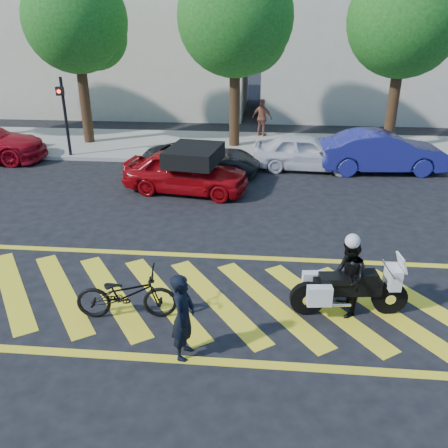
# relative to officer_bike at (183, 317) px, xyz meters

# --- Properties ---
(ground) EXTENTS (90.00, 90.00, 0.00)m
(ground) POSITION_rel_officer_bike_xyz_m (-0.14, 1.76, -0.79)
(ground) COLOR black
(ground) RESTS_ON ground
(sidewalk) EXTENTS (60.00, 5.00, 0.15)m
(sidewalk) POSITION_rel_officer_bike_xyz_m (-0.14, 13.76, -0.72)
(sidewalk) COLOR #9E998E
(sidewalk) RESTS_ON ground
(crosswalk) EXTENTS (12.33, 4.00, 0.01)m
(crosswalk) POSITION_rel_officer_bike_xyz_m (-0.18, 1.76, -0.79)
(crosswalk) COLOR yellow
(crosswalk) RESTS_ON ground
(building_left) EXTENTS (16.00, 8.00, 10.00)m
(building_left) POSITION_rel_officer_bike_xyz_m (-8.14, 22.76, 4.21)
(building_left) COLOR beige
(building_left) RESTS_ON ground
(building_right) EXTENTS (16.00, 8.00, 11.00)m
(building_right) POSITION_rel_officer_bike_xyz_m (8.86, 22.76, 4.71)
(building_right) COLOR beige
(building_right) RESTS_ON ground
(tree_left) EXTENTS (4.20, 4.20, 7.26)m
(tree_left) POSITION_rel_officer_bike_xyz_m (-6.51, 13.83, 4.20)
(tree_left) COLOR black
(tree_left) RESTS_ON ground
(tree_center) EXTENTS (4.60, 4.60, 7.56)m
(tree_center) POSITION_rel_officer_bike_xyz_m (-0.01, 13.83, 4.31)
(tree_center) COLOR black
(tree_center) RESTS_ON ground
(tree_right) EXTENTS (4.40, 4.40, 7.41)m
(tree_right) POSITION_rel_officer_bike_xyz_m (6.49, 13.83, 4.26)
(tree_right) COLOR black
(tree_right) RESTS_ON ground
(signal_pole) EXTENTS (0.28, 0.43, 3.20)m
(signal_pole) POSITION_rel_officer_bike_xyz_m (-6.64, 11.50, 1.13)
(signal_pole) COLOR black
(signal_pole) RESTS_ON ground
(officer_bike) EXTENTS (0.45, 0.62, 1.58)m
(officer_bike) POSITION_rel_officer_bike_xyz_m (0.00, 0.00, 0.00)
(officer_bike) COLOR black
(officer_bike) RESTS_ON ground
(bicycle) EXTENTS (1.99, 0.88, 1.01)m
(bicycle) POSITION_rel_officer_bike_xyz_m (-1.29, 1.03, -0.28)
(bicycle) COLOR black
(bicycle) RESTS_ON ground
(police_motorcycle) EXTENTS (2.29, 0.77, 1.01)m
(police_motorcycle) POSITION_rel_officer_bike_xyz_m (2.94, 1.54, -0.24)
(police_motorcycle) COLOR black
(police_motorcycle) RESTS_ON ground
(officer_moto) EXTENTS (0.68, 0.83, 1.58)m
(officer_moto) POSITION_rel_officer_bike_xyz_m (2.93, 1.54, 0.00)
(officer_moto) COLOR black
(officer_moto) RESTS_ON ground
(red_convertible) EXTENTS (4.27, 2.25, 1.39)m
(red_convertible) POSITION_rel_officer_bike_xyz_m (-1.31, 8.12, -0.10)
(red_convertible) COLOR #9E070C
(red_convertible) RESTS_ON ground
(parked_mid_left) EXTENTS (4.26, 2.03, 1.17)m
(parked_mid_left) POSITION_rel_officer_bike_xyz_m (-1.04, 9.93, -0.20)
(parked_mid_left) COLOR black
(parked_mid_left) RESTS_ON ground
(parked_mid_right) EXTENTS (3.99, 1.76, 1.33)m
(parked_mid_right) POSITION_rel_officer_bike_xyz_m (2.72, 10.96, -0.12)
(parked_mid_right) COLOR white
(parked_mid_right) RESTS_ON ground
(parked_right) EXTENTS (4.65, 1.92, 1.50)m
(parked_right) POSITION_rel_officer_bike_xyz_m (5.51, 10.96, -0.04)
(parked_right) COLOR navy
(parked_right) RESTS_ON ground
(pedestrian_right) EXTENTS (1.07, 0.81, 1.69)m
(pedestrian_right) POSITION_rel_officer_bike_xyz_m (1.03, 15.55, 0.20)
(pedestrian_right) COLOR #925442
(pedestrian_right) RESTS_ON sidewalk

